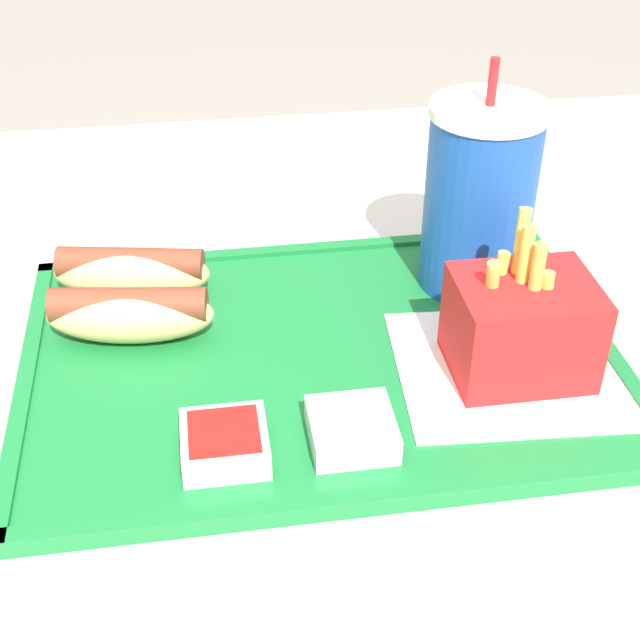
% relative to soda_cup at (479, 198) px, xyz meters
% --- Properties ---
extents(food_tray, '(0.43, 0.31, 0.01)m').
position_rel_soda_cup_xyz_m(food_tray, '(-0.14, -0.08, -0.08)').
color(food_tray, '#197233').
rests_on(food_tray, dining_table).
extents(paper_napkin, '(0.18, 0.16, 0.00)m').
position_rel_soda_cup_xyz_m(paper_napkin, '(0.00, -0.12, -0.08)').
color(paper_napkin, white).
rests_on(paper_napkin, food_tray).
extents(soda_cup, '(0.09, 0.09, 0.19)m').
position_rel_soda_cup_xyz_m(soda_cup, '(0.00, 0.00, 0.00)').
color(soda_cup, '#194CA5').
rests_on(soda_cup, food_tray).
extents(hot_dog_far, '(0.13, 0.07, 0.04)m').
position_rel_soda_cup_xyz_m(hot_dog_far, '(-0.27, 0.02, -0.05)').
color(hot_dog_far, '#DBB270').
rests_on(hot_dog_far, food_tray).
extents(hot_dog_near, '(0.13, 0.06, 0.04)m').
position_rel_soda_cup_xyz_m(hot_dog_near, '(-0.27, -0.04, -0.05)').
color(hot_dog_near, '#DBB270').
rests_on(hot_dog_near, food_tray).
extents(fries_carton, '(0.10, 0.08, 0.12)m').
position_rel_soda_cup_xyz_m(fries_carton, '(-0.00, -0.12, -0.04)').
color(fries_carton, red).
rests_on(fries_carton, food_tray).
extents(sauce_cup_mayo, '(0.05, 0.05, 0.02)m').
position_rel_soda_cup_xyz_m(sauce_cup_mayo, '(-0.13, -0.17, -0.07)').
color(sauce_cup_mayo, silver).
rests_on(sauce_cup_mayo, food_tray).
extents(sauce_cup_ketchup, '(0.05, 0.05, 0.02)m').
position_rel_soda_cup_xyz_m(sauce_cup_ketchup, '(-0.21, -0.18, -0.07)').
color(sauce_cup_ketchup, silver).
rests_on(sauce_cup_ketchup, food_tray).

